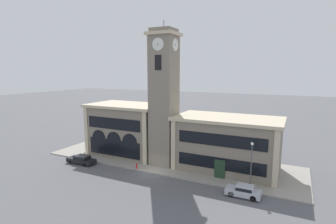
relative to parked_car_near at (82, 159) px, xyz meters
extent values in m
plane|color=#56565B|center=(12.19, 1.31, -0.70)|extent=(300.00, 300.00, 0.00)
cube|color=gray|center=(12.19, 7.51, -0.63)|extent=(42.23, 12.40, 0.15)
cube|color=gray|center=(12.19, 5.73, 9.39)|extent=(3.69, 3.69, 20.19)
cube|color=beige|center=(12.19, 5.73, 19.71)|extent=(4.39, 4.39, 0.45)
cube|color=gray|center=(12.19, 5.73, 20.23)|extent=(3.40, 3.40, 0.60)
cylinder|color=#4C4C51|center=(12.19, 5.73, 21.13)|extent=(0.10, 0.10, 1.20)
cylinder|color=silver|center=(12.19, 3.83, 18.07)|extent=(1.83, 0.10, 1.83)
cylinder|color=black|center=(12.19, 3.76, 18.07)|extent=(0.15, 0.04, 0.15)
cylinder|color=silver|center=(14.09, 5.73, 18.07)|extent=(0.10, 1.83, 1.83)
cylinder|color=black|center=(14.16, 5.73, 18.07)|extent=(0.04, 0.15, 0.15)
cube|color=black|center=(12.19, 3.84, 15.45)|extent=(1.03, 0.10, 2.20)
cube|color=gray|center=(3.65, 7.80, 3.64)|extent=(12.78, 7.83, 8.68)
cube|color=beige|center=(3.65, 7.80, 8.20)|extent=(13.48, 8.53, 0.45)
cube|color=beige|center=(-2.39, 3.82, 3.64)|extent=(0.70, 0.16, 8.68)
cube|color=beige|center=(9.69, 3.82, 3.64)|extent=(0.70, 0.16, 8.68)
cube|color=black|center=(3.65, 3.84, 5.54)|extent=(10.48, 0.10, 1.91)
cube|color=black|center=(3.65, 3.84, 1.38)|extent=(10.23, 0.10, 2.78)
cylinder|color=black|center=(0.45, 3.83, 2.77)|extent=(2.81, 0.06, 2.81)
cylinder|color=black|center=(3.65, 3.83, 2.77)|extent=(2.81, 0.06, 2.81)
cylinder|color=black|center=(6.85, 3.83, 2.77)|extent=(2.81, 0.06, 2.81)
cube|color=gray|center=(21.82, 7.80, 3.15)|extent=(14.97, 7.83, 7.70)
cube|color=beige|center=(21.82, 7.80, 7.22)|extent=(15.67, 8.53, 0.45)
cube|color=beige|center=(14.69, 3.82, 3.15)|extent=(0.70, 0.16, 7.70)
cube|color=beige|center=(28.95, 3.82, 3.15)|extent=(0.70, 0.16, 7.70)
cube|color=black|center=(21.82, 3.84, 4.84)|extent=(12.27, 0.10, 1.69)
cube|color=#1E3823|center=(21.82, 3.83, 0.68)|extent=(1.50, 0.12, 2.77)
cube|color=black|center=(21.82, 3.84, 1.52)|extent=(12.27, 0.10, 1.73)
cube|color=black|center=(-0.07, 0.00, -0.19)|extent=(4.88, 1.88, 0.68)
cube|color=black|center=(0.13, 0.00, 0.39)|extent=(2.35, 1.67, 0.49)
cube|color=black|center=(0.13, 0.00, 0.39)|extent=(2.26, 1.71, 0.37)
cylinder|color=black|center=(-1.57, -0.82, -0.39)|extent=(0.62, 0.23, 0.62)
cylinder|color=black|center=(-1.58, 0.80, -0.39)|extent=(0.62, 0.23, 0.62)
cylinder|color=black|center=(1.45, -0.80, -0.39)|extent=(0.62, 0.23, 0.62)
cylinder|color=black|center=(1.44, 0.82, -0.39)|extent=(0.62, 0.23, 0.62)
cube|color=#B2B7C1|center=(25.75, 0.00, -0.17)|extent=(4.11, 1.81, 0.67)
cube|color=#B2B7C1|center=(25.92, 0.00, 0.43)|extent=(1.98, 1.61, 0.52)
cube|color=black|center=(25.92, 0.00, 0.43)|extent=(1.90, 1.65, 0.39)
cylinder|color=black|center=(24.49, -0.79, -0.34)|extent=(0.72, 0.23, 0.72)
cylinder|color=black|center=(24.47, 0.77, -0.34)|extent=(0.72, 0.23, 0.72)
cylinder|color=black|center=(27.03, -0.77, -0.34)|extent=(0.72, 0.23, 0.72)
cylinder|color=black|center=(27.02, 0.79, -0.34)|extent=(0.72, 0.23, 0.72)
cylinder|color=#4C4C51|center=(26.29, 1.74, 2.35)|extent=(0.12, 0.12, 5.80)
sphere|color=silver|center=(26.29, 1.74, 5.43)|extent=(0.36, 0.36, 0.36)
cylinder|color=black|center=(-1.13, 1.80, -0.10)|extent=(0.18, 0.18, 0.90)
sphere|color=black|center=(-1.13, 1.80, 0.43)|extent=(0.16, 0.16, 0.16)
cylinder|color=red|center=(9.50, 1.74, -0.20)|extent=(0.22, 0.22, 0.70)
sphere|color=red|center=(9.50, 1.74, 0.22)|extent=(0.19, 0.19, 0.19)
camera|label=1|loc=(30.73, -30.46, 14.13)|focal=28.00mm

